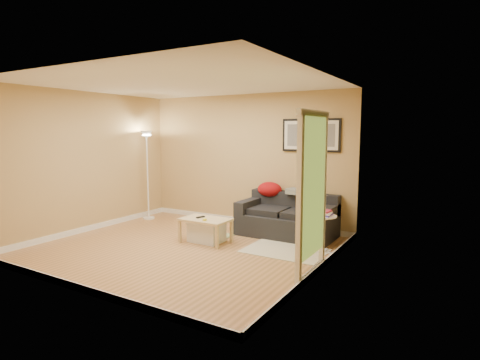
{
  "coord_description": "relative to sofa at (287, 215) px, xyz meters",
  "views": [
    {
      "loc": [
        3.88,
        -4.8,
        1.87
      ],
      "look_at": [
        0.55,
        0.85,
        1.05
      ],
      "focal_mm": 29.19,
      "sensor_mm": 36.0,
      "label": 1
    }
  ],
  "objects": [
    {
      "name": "wall_right",
      "position": [
        1.13,
        -1.53,
        0.92
      ],
      "size": [
        0.0,
        4.0,
        4.0
      ],
      "primitive_type": "plane",
      "rotation": [
        1.57,
        0.0,
        -1.57
      ],
      "color": "tan",
      "rests_on": "ground"
    },
    {
      "name": "remote_control",
      "position": [
        -1.12,
        -1.07,
        0.05
      ],
      "size": [
        0.09,
        0.17,
        0.02
      ],
      "primitive_type": "cube",
      "rotation": [
        0.0,
        0.0,
        -0.27
      ],
      "color": "black",
      "rests_on": "coffee_table"
    },
    {
      "name": "book_stack",
      "position": [
        0.9,
        -0.63,
        0.26
      ],
      "size": [
        0.22,
        0.27,
        0.08
      ],
      "primitive_type": null,
      "rotation": [
        0.0,
        0.0,
        0.14
      ],
      "color": "#4338AA",
      "rests_on": "side_table"
    },
    {
      "name": "wall_left",
      "position": [
        -3.37,
        -1.53,
        0.92
      ],
      "size": [
        0.0,
        4.0,
        4.0
      ],
      "primitive_type": "plane",
      "rotation": [
        1.57,
        0.0,
        1.57
      ],
      "color": "tan",
      "rests_on": "ground"
    },
    {
      "name": "baseboard_right",
      "position": [
        1.12,
        -1.53,
        -0.33
      ],
      "size": [
        0.02,
        4.0,
        0.1
      ],
      "primitive_type": "cube",
      "color": "white",
      "rests_on": "ground"
    },
    {
      "name": "tape_roll",
      "position": [
        -0.93,
        -1.22,
        0.05
      ],
      "size": [
        0.07,
        0.07,
        0.03
      ],
      "primitive_type": "cylinder",
      "color": "yellow",
      "rests_on": "coffee_table"
    },
    {
      "name": "area_rug",
      "position": [
        0.35,
        -0.86,
        -0.37
      ],
      "size": [
        1.25,
        0.85,
        0.01
      ],
      "primitive_type": "cube",
      "color": "beige",
      "rests_on": "ground"
    },
    {
      "name": "baseboard_back",
      "position": [
        -1.12,
        0.46,
        -0.33
      ],
      "size": [
        4.5,
        0.02,
        0.1
      ],
      "primitive_type": "cube",
      "color": "white",
      "rests_on": "ground"
    },
    {
      "name": "wall_back",
      "position": [
        -1.12,
        0.47,
        0.92
      ],
      "size": [
        4.5,
        0.0,
        4.5
      ],
      "primitive_type": "plane",
      "rotation": [
        1.57,
        0.0,
        0.0
      ],
      "color": "tan",
      "rests_on": "ground"
    },
    {
      "name": "wall_front",
      "position": [
        -1.12,
        -3.53,
        0.92
      ],
      "size": [
        4.5,
        0.0,
        4.5
      ],
      "primitive_type": "plane",
      "rotation": [
        -1.57,
        0.0,
        0.0
      ],
      "color": "tan",
      "rests_on": "ground"
    },
    {
      "name": "framed_print_left",
      "position": [
        -0.04,
        0.45,
        1.43
      ],
      "size": [
        0.5,
        0.04,
        0.6
      ],
      "primitive_type": null,
      "color": "black",
      "rests_on": "wall_back"
    },
    {
      "name": "framed_print_right",
      "position": [
        0.56,
        0.45,
        1.43
      ],
      "size": [
        0.5,
        0.04,
        0.6
      ],
      "primitive_type": null,
      "color": "black",
      "rests_on": "wall_back"
    },
    {
      "name": "coffee_table",
      "position": [
        -1.01,
        -1.09,
        -0.17
      ],
      "size": [
        0.92,
        0.68,
        0.41
      ],
      "primitive_type": null,
      "rotation": [
        0.0,
        0.0,
        -0.24
      ],
      "color": "#D3BB81",
      "rests_on": "ground"
    },
    {
      "name": "storage_bin",
      "position": [
        -1.02,
        -1.04,
        -0.2
      ],
      "size": [
        0.57,
        0.42,
        0.35
      ],
      "primitive_type": null,
      "color": "white",
      "rests_on": "ground"
    },
    {
      "name": "baseboard_left",
      "position": [
        -3.36,
        -1.53,
        -0.33
      ],
      "size": [
        0.02,
        4.0,
        0.1
      ],
      "primitive_type": "cube",
      "color": "white",
      "rests_on": "ground"
    },
    {
      "name": "floor",
      "position": [
        -1.12,
        -1.53,
        -0.38
      ],
      "size": [
        4.5,
        4.5,
        0.0
      ],
      "primitive_type": "plane",
      "color": "tan",
      "rests_on": "ground"
    },
    {
      "name": "side_table",
      "position": [
        0.9,
        -0.63,
        -0.08
      ],
      "size": [
        0.39,
        0.39,
        0.59
      ],
      "primitive_type": null,
      "color": "white",
      "rests_on": "ground"
    },
    {
      "name": "doorway",
      "position": [
        1.08,
        -1.68,
        0.65
      ],
      "size": [
        0.12,
        1.01,
        2.13
      ],
      "primitive_type": null,
      "color": "white",
      "rests_on": "ground"
    },
    {
      "name": "red_throw",
      "position": [
        -0.49,
        0.29,
        0.4
      ],
      "size": [
        0.48,
        0.36,
        0.28
      ],
      "primitive_type": null,
      "color": "#9E0E13",
      "rests_on": "sofa"
    },
    {
      "name": "ceiling",
      "position": [
        -1.12,
        -1.53,
        2.23
      ],
      "size": [
        4.5,
        4.5,
        0.0
      ],
      "primitive_type": "plane",
      "rotation": [
        3.14,
        0.0,
        0.0
      ],
      "color": "white",
      "rests_on": "wall_back"
    },
    {
      "name": "green_runner",
      "position": [
        -1.17,
        -0.67,
        -0.37
      ],
      "size": [
        0.7,
        0.5,
        0.01
      ],
      "primitive_type": "cube",
      "color": "#668C4C",
      "rests_on": "ground"
    },
    {
      "name": "floor_lamp",
      "position": [
        -3.12,
        -0.23,
        0.52
      ],
      "size": [
        0.25,
        0.25,
        1.89
      ],
      "primitive_type": null,
      "color": "white",
      "rests_on": "ground"
    },
    {
      "name": "sofa",
      "position": [
        0.0,
        0.0,
        0.0
      ],
      "size": [
        1.7,
        0.9,
        0.75
      ],
      "primitive_type": null,
      "color": "black",
      "rests_on": "ground"
    },
    {
      "name": "plaid_throw",
      "position": [
        0.11,
        0.26,
        0.41
      ],
      "size": [
        0.45,
        0.32,
        0.1
      ],
      "primitive_type": null,
      "rotation": [
        0.0,
        0.0,
        -0.14
      ],
      "color": "tan",
      "rests_on": "sofa"
    },
    {
      "name": "baseboard_front",
      "position": [
        -1.12,
        -3.52,
        -0.33
      ],
      "size": [
        4.5,
        0.02,
        0.1
      ],
      "primitive_type": "cube",
      "color": "white",
      "rests_on": "ground"
    }
  ]
}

